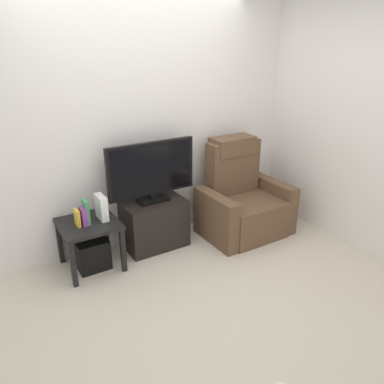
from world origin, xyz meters
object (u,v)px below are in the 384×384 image
at_px(tv_stand, 155,224).
at_px(game_console, 101,207).
at_px(side_table, 89,230).
at_px(subwoofer_box, 92,253).
at_px(book_leftmost, 77,218).
at_px(recliner_armchair, 242,201).
at_px(book_middle, 83,216).
at_px(book_rightmost, 86,212).
at_px(television, 152,171).

bearing_deg(tv_stand, game_console, -176.24).
height_order(side_table, subwoofer_box, side_table).
relative_size(subwoofer_box, game_console, 1.26).
distance_m(side_table, book_leftmost, 0.19).
bearing_deg(game_console, side_table, -176.05).
distance_m(recliner_armchair, book_leftmost, 1.85).
distance_m(book_middle, game_console, 0.19).
distance_m(book_leftmost, game_console, 0.25).
xyz_separation_m(tv_stand, recliner_armchair, (1.02, -0.21, 0.11)).
height_order(recliner_armchair, subwoofer_box, recliner_armchair).
height_order(recliner_armchair, book_leftmost, recliner_armchair).
height_order(subwoofer_box, book_rightmost, book_rightmost).
xyz_separation_m(recliner_armchair, game_console, (-1.59, 0.18, 0.23)).
height_order(television, book_rightmost, television).
xyz_separation_m(tv_stand, book_leftmost, (-0.82, -0.07, 0.30)).
bearing_deg(book_rightmost, book_middle, 180.00).
bearing_deg(book_rightmost, tv_stand, 5.28).
relative_size(recliner_armchair, book_rightmost, 4.51).
bearing_deg(book_leftmost, side_table, 11.31).
bearing_deg(book_leftmost, television, 6.06).
bearing_deg(side_table, television, 5.31).
xyz_separation_m(television, subwoofer_box, (-0.72, -0.07, -0.71)).
distance_m(tv_stand, game_console, 0.67).
distance_m(television, book_rightmost, 0.78).
xyz_separation_m(side_table, book_leftmost, (-0.10, -0.02, 0.16)).
height_order(subwoofer_box, book_middle, book_middle).
bearing_deg(tv_stand, recliner_armchair, -11.90).
bearing_deg(recliner_armchair, book_leftmost, 173.33).
height_order(television, recliner_armchair, television).
distance_m(recliner_armchair, game_console, 1.62).
relative_size(book_leftmost, game_console, 0.68).
distance_m(tv_stand, side_table, 0.73).
xyz_separation_m(television, book_rightmost, (-0.73, -0.09, -0.25)).
relative_size(tv_stand, book_middle, 3.80).
bearing_deg(book_rightmost, subwoofer_box, 55.94).
height_order(recliner_armchair, game_console, recliner_armchair).
relative_size(side_table, book_middle, 3.14).
relative_size(television, recliner_armchair, 0.88).
relative_size(book_middle, game_console, 0.72).
xyz_separation_m(book_leftmost, book_middle, (0.06, 0.00, 0.01)).
height_order(recliner_armchair, book_rightmost, recliner_armchair).
xyz_separation_m(subwoofer_box, book_leftmost, (-0.10, -0.02, 0.42)).
height_order(tv_stand, book_rightmost, book_rightmost).
distance_m(side_table, book_middle, 0.17).
distance_m(recliner_armchair, book_rightmost, 1.77).
height_order(book_leftmost, game_console, game_console).
bearing_deg(television, book_leftmost, -173.94).
relative_size(television, subwoofer_box, 3.16).
relative_size(side_table, book_rightmost, 2.26).
xyz_separation_m(recliner_armchair, subwoofer_box, (-1.74, 0.17, -0.22)).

